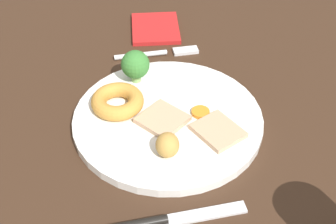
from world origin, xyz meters
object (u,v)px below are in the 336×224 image
fork (159,53)px  knife (160,221)px  meat_slice_main (163,119)px  roast_potato_left (169,145)px  meat_slice_under (218,131)px  folded_napkin (155,28)px  yorkshire_pudding (117,101)px  broccoli_floret (135,65)px  carrot_coin_front (200,110)px  dinner_plate (168,121)px

fork → knife: bearing=-100.0°
meat_slice_main → roast_potato_left: (6.50, 0.19, 1.21)cm
meat_slice_under → folded_napkin: (-31.35, -6.13, -1.40)cm
yorkshire_pudding → broccoli_floret: size_ratio=1.46×
roast_potato_left → yorkshire_pudding: bearing=-147.5°
meat_slice_under → folded_napkin: bearing=-168.9°
meat_slice_under → broccoli_floret: broccoli_floret is taller
carrot_coin_front → meat_slice_under: bearing=20.1°
broccoli_floret → roast_potato_left: bearing=11.7°
dinner_plate → meat_slice_under: meat_slice_under is taller
meat_slice_main → yorkshire_pudding: yorkshire_pudding is taller
dinner_plate → fork: bearing=178.4°
meat_slice_under → roast_potato_left: roast_potato_left is taller
dinner_plate → fork: size_ratio=1.86×
meat_slice_main → knife: 17.01cm
fork → folded_napkin: size_ratio=1.39×
folded_napkin → roast_potato_left: bearing=-2.1°
meat_slice_under → yorkshire_pudding: (-7.32, -14.05, 0.77)cm
roast_potato_left → folded_napkin: 34.63cm
broccoli_floret → meat_slice_main: bearing=17.7°
meat_slice_under → broccoli_floret: (-13.75, -10.88, 2.70)cm
dinner_plate → carrot_coin_front: size_ratio=10.37×
meat_slice_main → broccoli_floret: broccoli_floret is taller
dinner_plate → roast_potato_left: size_ratio=7.57×
meat_slice_main → fork: size_ratio=0.41×
yorkshire_pudding → knife: size_ratio=0.43×
dinner_plate → meat_slice_main: bearing=-44.3°
yorkshire_pudding → roast_potato_left: (10.48, 6.68, 0.44)cm
yorkshire_pudding → roast_potato_left: roast_potato_left is taller
meat_slice_main → fork: (-19.38, 1.36, -1.41)cm
dinner_plate → roast_potato_left: bearing=-5.1°
meat_slice_under → fork: 23.60cm
carrot_coin_front → folded_napkin: carrot_coin_front is taller
meat_slice_main → broccoli_floret: bearing=-162.3°
dinner_plate → carrot_coin_front: carrot_coin_front is taller
meat_slice_under → fork: size_ratio=0.43×
broccoli_floret → folded_napkin: (-17.61, 4.76, -4.10)cm
yorkshire_pudding → carrot_coin_front: yorkshire_pudding is taller
dinner_plate → meat_slice_main: meat_slice_main is taller
fork → dinner_plate: bearing=-96.1°
yorkshire_pudding → dinner_plate: bearing=67.0°
yorkshire_pudding → meat_slice_under: bearing=62.5°
yorkshire_pudding → carrot_coin_front: (2.43, 12.26, -0.89)cm
carrot_coin_front → folded_napkin: size_ratio=0.25×
meat_slice_main → fork: bearing=176.0°
meat_slice_under → broccoli_floret: 17.74cm
yorkshire_pudding → fork: yorkshire_pudding is taller
dinner_plate → roast_potato_left: roast_potato_left is taller
dinner_plate → meat_slice_under: size_ratio=4.34×
broccoli_floret → meat_slice_under: bearing=38.4°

